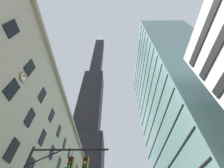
{
  "coord_description": "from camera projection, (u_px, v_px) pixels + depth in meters",
  "views": [
    {
      "loc": [
        -0.07,
        -6.9,
        1.21
      ],
      "look_at": [
        -0.38,
        23.53,
        37.84
      ],
      "focal_mm": 22.38,
      "sensor_mm": 36.0,
      "label": 1
    }
  ],
  "objects": [
    {
      "name": "glass_office_midrise",
      "position": [
        178.0,
        103.0,
        42.02
      ],
      "size": [
        17.11,
        30.84,
        59.69
      ],
      "color": "gray",
      "rests_on": "ground"
    },
    {
      "name": "dark_skyscraper",
      "position": [
        89.0,
        116.0,
        105.22
      ],
      "size": [
        24.85,
        24.85,
        228.25
      ],
      "color": "black",
      "rests_on": "ground"
    }
  ]
}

